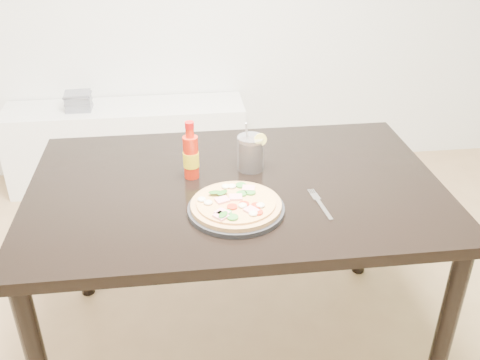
{
  "coord_description": "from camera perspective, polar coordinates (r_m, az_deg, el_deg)",
  "views": [
    {
      "loc": [
        -0.48,
        -0.93,
        1.65
      ],
      "look_at": [
        -0.3,
        0.53,
        0.83
      ],
      "focal_mm": 40.0,
      "sensor_mm": 36.0,
      "label": 1
    }
  ],
  "objects": [
    {
      "name": "dining_table",
      "position": [
        1.86,
        -0.45,
        -2.59
      ],
      "size": [
        1.4,
        0.9,
        0.75
      ],
      "color": "black",
      "rests_on": "ground"
    },
    {
      "name": "pizza",
      "position": [
        1.65,
        -0.44,
        -2.58
      ],
      "size": [
        0.28,
        0.28,
        0.03
      ],
      "color": "tan",
      "rests_on": "plate"
    },
    {
      "name": "media_console",
      "position": [
        3.32,
        -11.84,
        3.67
      ],
      "size": [
        1.4,
        0.34,
        0.5
      ],
      "primitive_type": "cube",
      "color": "white",
      "rests_on": "ground"
    },
    {
      "name": "cola_cup",
      "position": [
        1.89,
        1.15,
        2.83
      ],
      "size": [
        0.1,
        0.1,
        0.18
      ],
      "rotation": [
        0.0,
        0.0,
        0.3
      ],
      "color": "black",
      "rests_on": "dining_table"
    },
    {
      "name": "plate",
      "position": [
        1.67,
        -0.42,
        -3.14
      ],
      "size": [
        0.3,
        0.3,
        0.02
      ],
      "primitive_type": "cylinder",
      "color": "black",
      "rests_on": "dining_table"
    },
    {
      "name": "hot_sauce_bottle",
      "position": [
        1.83,
        -5.26,
        2.59
      ],
      "size": [
        0.06,
        0.06,
        0.21
      ],
      "rotation": [
        0.0,
        0.0,
        -0.09
      ],
      "color": "red",
      "rests_on": "dining_table"
    },
    {
      "name": "cd_stack",
      "position": [
        3.22,
        -16.86,
        8.06
      ],
      "size": [
        0.14,
        0.12,
        0.1
      ],
      "color": "slate",
      "rests_on": "media_console"
    },
    {
      "name": "fork",
      "position": [
        1.72,
        8.49,
        -2.46
      ],
      "size": [
        0.04,
        0.19,
        0.0
      ],
      "rotation": [
        0.0,
        0.0,
        0.1
      ],
      "color": "silver",
      "rests_on": "dining_table"
    }
  ]
}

